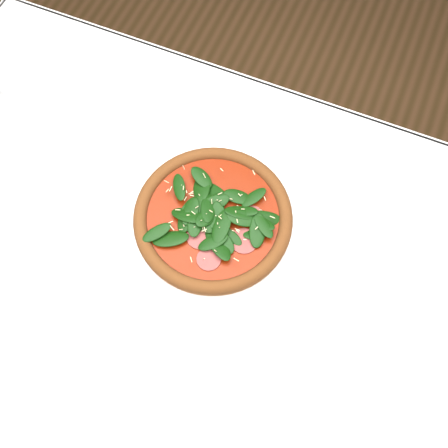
% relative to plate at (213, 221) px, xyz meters
% --- Properties ---
extents(ground, '(6.00, 6.00, 0.00)m').
position_rel_plate_xyz_m(ground, '(-0.02, -0.09, -0.76)').
color(ground, brown).
rests_on(ground, ground).
extents(dining_table, '(1.21, 0.81, 0.75)m').
position_rel_plate_xyz_m(dining_table, '(-0.02, -0.09, -0.11)').
color(dining_table, silver).
rests_on(dining_table, ground).
extents(plate, '(0.31, 0.31, 0.01)m').
position_rel_plate_xyz_m(plate, '(0.00, 0.00, 0.00)').
color(plate, white).
rests_on(plate, dining_table).
extents(pizza, '(0.30, 0.30, 0.03)m').
position_rel_plate_xyz_m(pizza, '(0.00, 0.00, 0.02)').
color(pizza, '#945023').
rests_on(pizza, plate).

